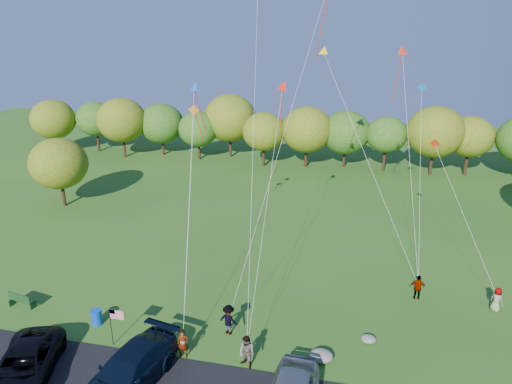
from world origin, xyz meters
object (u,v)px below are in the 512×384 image
minivan_navy (129,370)px  flyer_b (247,352)px  park_bench (21,300)px  minivan_dark (24,366)px  flyer_d (418,287)px  flyer_e (497,300)px  trash_barrel (97,317)px  flyer_a (183,344)px  flyer_c (229,320)px

minivan_navy → flyer_b: flyer_b is taller
flyer_b → park_bench: size_ratio=1.00×
minivan_dark → flyer_d: (20.20, 12.14, -0.01)m
flyer_e → flyer_d: bearing=40.2°
flyer_e → flyer_b: bearing=75.1°
minivan_dark → trash_barrel: size_ratio=6.15×
trash_barrel → minivan_dark: bearing=-101.3°
minivan_navy → trash_barrel: bearing=147.4°
minivan_dark → flyer_b: size_ratio=3.14×
flyer_e → park_bench: 30.23m
flyer_b → flyer_d: size_ratio=1.09×
minivan_navy → flyer_e: bearing=41.2°
flyer_a → flyer_b: 3.55m
flyer_e → flyer_c: bearing=64.8°
park_bench → trash_barrel: 5.69m
flyer_e → flyer_a: bearing=69.8°
flyer_b → minivan_dark: bearing=-132.1°
flyer_b → flyer_e: size_ratio=1.15×
flyer_c → flyer_e: flyer_c is taller
flyer_a → flyer_c: (1.84, 2.53, 0.08)m
flyer_d → park_bench: (-24.88, -6.63, -0.31)m
minivan_dark → park_bench: size_ratio=3.14×
flyer_c → park_bench: (-13.71, -0.39, -0.38)m
minivan_dark → minivan_navy: (5.37, 0.74, 0.09)m
minivan_navy → park_bench: minivan_navy is taller
minivan_dark → flyer_a: flyer_a is taller
flyer_e → park_bench: flyer_e is taller
park_bench → flyer_a: bearing=1.3°
minivan_navy → flyer_b: size_ratio=3.32×
minivan_navy → flyer_c: 6.33m
minivan_navy → flyer_a: size_ratio=3.64×
flyer_a → flyer_c: bearing=39.5°
minivan_navy → flyer_c: same height
minivan_dark → flyer_e: minivan_dark is taller
trash_barrel → minivan_navy: bearing=-44.3°
minivan_navy → flyer_b: (5.37, 2.63, -0.03)m
flyer_c → flyer_e: 16.92m
flyer_a → trash_barrel: flyer_a is taller
flyer_a → flyer_c: flyer_c is taller
minivan_navy → park_bench: bearing=166.3°
flyer_d → park_bench: bearing=13.2°
flyer_d → flyer_e: bearing=174.1°
minivan_navy → flyer_d: minivan_navy is taller
flyer_c → trash_barrel: 8.10m
minivan_dark → flyer_b: (10.74, 3.37, 0.06)m
minivan_dark → flyer_b: 11.25m
flyer_b → trash_barrel: 9.89m
minivan_dark → flyer_d: bearing=12.3°
minivan_dark → flyer_e: 27.54m
flyer_b → park_bench: bearing=-157.5°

